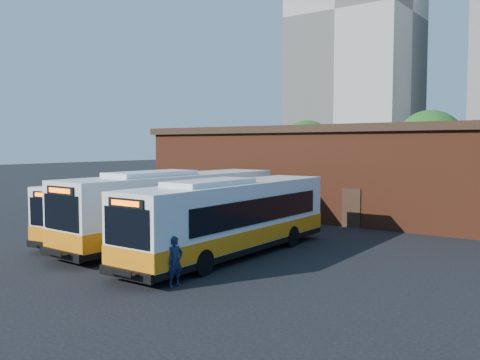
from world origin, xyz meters
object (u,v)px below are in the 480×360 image
Objects in this scene: bus_mideast at (231,221)px; transit_worker at (175,262)px; bus_west at (130,209)px; bus_midwest at (175,210)px.

transit_worker is at bearing -75.16° from bus_mideast.
bus_midwest reaches higher than bus_west.
bus_west reaches higher than transit_worker.
bus_west is 0.93× the size of bus_mideast.
bus_midwest is 1.06× the size of bus_mideast.
bus_mideast is (4.32, -0.83, -0.09)m from bus_midwest.
bus_west is 3.44m from bus_midwest.
bus_midwest is at bearing 49.63° from transit_worker.
transit_worker is (1.47, -5.28, -0.71)m from bus_mideast.
bus_midwest is at bearing -7.89° from bus_west.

